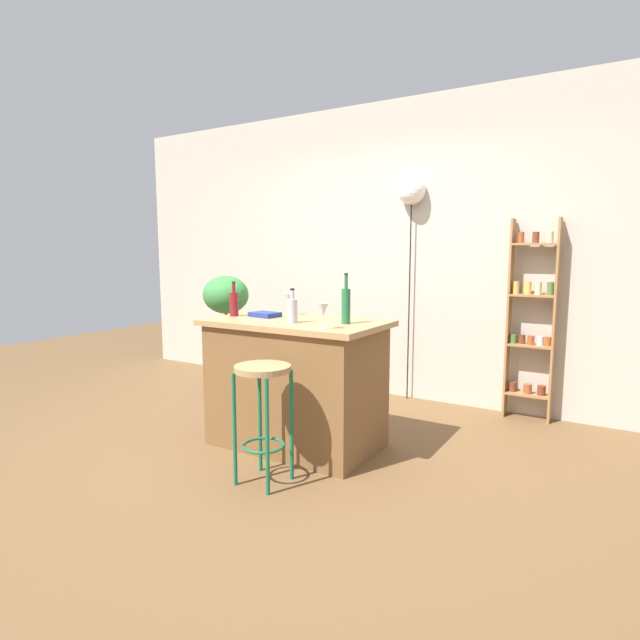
{
  "coord_description": "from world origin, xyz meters",
  "views": [
    {
      "loc": [
        2.04,
        -2.7,
        1.4
      ],
      "look_at": [
        0.05,
        0.55,
        0.89
      ],
      "focal_mm": 28.92,
      "sensor_mm": 36.0,
      "label": 1
    }
  ],
  "objects_px": {
    "plant_stool": "(228,374)",
    "cookbook": "(265,314)",
    "potted_plant": "(226,307)",
    "wine_glass_left": "(323,311)",
    "wine_glass_center": "(289,300)",
    "bottle_spirits_clear": "(234,303)",
    "bar_stool": "(263,396)",
    "bottle_olive_oil": "(346,305)",
    "spice_shelf": "(531,320)",
    "bottle_wine_red": "(292,310)",
    "pendant_globe_light": "(412,192)"
  },
  "relations": [
    {
      "from": "plant_stool",
      "to": "cookbook",
      "type": "bearing_deg",
      "value": -34.4
    },
    {
      "from": "potted_plant",
      "to": "wine_glass_left",
      "type": "bearing_deg",
      "value": -30.39
    },
    {
      "from": "wine_glass_center",
      "to": "cookbook",
      "type": "distance_m",
      "value": 0.22
    },
    {
      "from": "bottle_spirits_clear",
      "to": "cookbook",
      "type": "height_order",
      "value": "bottle_spirits_clear"
    },
    {
      "from": "bar_stool",
      "to": "bottle_spirits_clear",
      "type": "height_order",
      "value": "bottle_spirits_clear"
    },
    {
      "from": "potted_plant",
      "to": "bottle_olive_oil",
      "type": "relative_size",
      "value": 2.19
    },
    {
      "from": "bar_stool",
      "to": "plant_stool",
      "type": "height_order",
      "value": "bar_stool"
    },
    {
      "from": "spice_shelf",
      "to": "bar_stool",
      "type": "bearing_deg",
      "value": -118.38
    },
    {
      "from": "spice_shelf",
      "to": "plant_stool",
      "type": "bearing_deg",
      "value": -163.09
    },
    {
      "from": "plant_stool",
      "to": "cookbook",
      "type": "height_order",
      "value": "cookbook"
    },
    {
      "from": "bottle_olive_oil",
      "to": "bottle_wine_red",
      "type": "distance_m",
      "value": 0.37
    },
    {
      "from": "bottle_olive_oil",
      "to": "bottle_wine_red",
      "type": "bearing_deg",
      "value": -155.91
    },
    {
      "from": "spice_shelf",
      "to": "plant_stool",
      "type": "xyz_separation_m",
      "value": [
        -2.62,
        -0.8,
        -0.62
      ]
    },
    {
      "from": "pendant_globe_light",
      "to": "plant_stool",
      "type": "bearing_deg",
      "value": -151.63
    },
    {
      "from": "wine_glass_left",
      "to": "wine_glass_center",
      "type": "distance_m",
      "value": 0.77
    },
    {
      "from": "plant_stool",
      "to": "pendant_globe_light",
      "type": "relative_size",
      "value": 0.21
    },
    {
      "from": "spice_shelf",
      "to": "bottle_olive_oil",
      "type": "xyz_separation_m",
      "value": [
        -0.93,
        -1.49,
        0.21
      ]
    },
    {
      "from": "bar_stool",
      "to": "wine_glass_left",
      "type": "xyz_separation_m",
      "value": [
        0.21,
        0.35,
        0.5
      ]
    },
    {
      "from": "potted_plant",
      "to": "pendant_globe_light",
      "type": "relative_size",
      "value": 0.36
    },
    {
      "from": "spice_shelf",
      "to": "plant_stool",
      "type": "height_order",
      "value": "spice_shelf"
    },
    {
      "from": "potted_plant",
      "to": "bottle_spirits_clear",
      "type": "height_order",
      "value": "bottle_spirits_clear"
    },
    {
      "from": "wine_glass_center",
      "to": "pendant_globe_light",
      "type": "xyz_separation_m",
      "value": [
        0.45,
        1.33,
        0.9
      ]
    },
    {
      "from": "bottle_spirits_clear",
      "to": "wine_glass_left",
      "type": "xyz_separation_m",
      "value": [
        0.92,
        -0.22,
        0.02
      ]
    },
    {
      "from": "potted_plant",
      "to": "wine_glass_center",
      "type": "bearing_deg",
      "value": -24.83
    },
    {
      "from": "bottle_wine_red",
      "to": "cookbook",
      "type": "distance_m",
      "value": 0.4
    },
    {
      "from": "spice_shelf",
      "to": "bottle_spirits_clear",
      "type": "bearing_deg",
      "value": -139.93
    },
    {
      "from": "potted_plant",
      "to": "wine_glass_center",
      "type": "distance_m",
      "value": 1.2
    },
    {
      "from": "bar_stool",
      "to": "bottle_wine_red",
      "type": "height_order",
      "value": "bottle_wine_red"
    },
    {
      "from": "bottle_spirits_clear",
      "to": "wine_glass_center",
      "type": "distance_m",
      "value": 0.41
    },
    {
      "from": "wine_glass_left",
      "to": "bottle_spirits_clear",
      "type": "bearing_deg",
      "value": 166.36
    },
    {
      "from": "spice_shelf",
      "to": "pendant_globe_light",
      "type": "relative_size",
      "value": 0.8
    },
    {
      "from": "bottle_wine_red",
      "to": "wine_glass_left",
      "type": "height_order",
      "value": "bottle_wine_red"
    },
    {
      "from": "wine_glass_left",
      "to": "potted_plant",
      "type": "bearing_deg",
      "value": 149.61
    },
    {
      "from": "potted_plant",
      "to": "plant_stool",
      "type": "bearing_deg",
      "value": 0.0
    },
    {
      "from": "bottle_olive_oil",
      "to": "plant_stool",
      "type": "bearing_deg",
      "value": 157.67
    },
    {
      "from": "plant_stool",
      "to": "potted_plant",
      "type": "xyz_separation_m",
      "value": [
        0.0,
        0.0,
        0.66
      ]
    },
    {
      "from": "wine_glass_left",
      "to": "pendant_globe_light",
      "type": "bearing_deg",
      "value": 94.74
    },
    {
      "from": "bottle_olive_oil",
      "to": "wine_glass_left",
      "type": "bearing_deg",
      "value": -90.26
    },
    {
      "from": "wine_glass_center",
      "to": "cookbook",
      "type": "xyz_separation_m",
      "value": [
        -0.09,
        -0.18,
        -0.1
      ]
    },
    {
      "from": "spice_shelf",
      "to": "cookbook",
      "type": "bearing_deg",
      "value": -137.88
    },
    {
      "from": "spice_shelf",
      "to": "potted_plant",
      "type": "bearing_deg",
      "value": -163.09
    },
    {
      "from": "cookbook",
      "to": "bar_stool",
      "type": "bearing_deg",
      "value": -46.61
    },
    {
      "from": "plant_stool",
      "to": "pendant_globe_light",
      "type": "distance_m",
      "value": 2.45
    },
    {
      "from": "pendant_globe_light",
      "to": "bottle_wine_red",
      "type": "bearing_deg",
      "value": -96.22
    },
    {
      "from": "spice_shelf",
      "to": "bottle_spirits_clear",
      "type": "distance_m",
      "value": 2.43
    },
    {
      "from": "spice_shelf",
      "to": "bottle_olive_oil",
      "type": "relative_size",
      "value": 4.91
    },
    {
      "from": "plant_stool",
      "to": "cookbook",
      "type": "relative_size",
      "value": 2.04
    },
    {
      "from": "bottle_olive_oil",
      "to": "cookbook",
      "type": "height_order",
      "value": "bottle_olive_oil"
    },
    {
      "from": "cookbook",
      "to": "bottle_wine_red",
      "type": "bearing_deg",
      "value": -17.21
    },
    {
      "from": "spice_shelf",
      "to": "wine_glass_left",
      "type": "relative_size",
      "value": 10.18
    }
  ]
}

